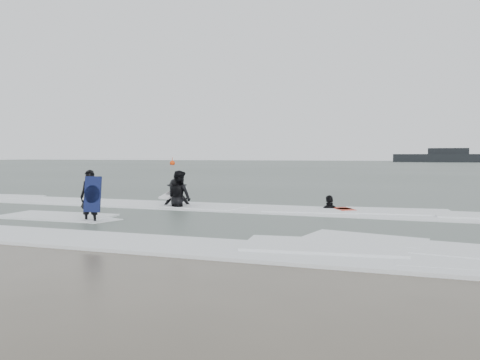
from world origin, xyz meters
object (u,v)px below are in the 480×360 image
(surfer_wading, at_px, (180,209))
(vessel_horizon, at_px, (448,157))
(surfer_breaker, at_px, (177,208))
(surfer_right_near, at_px, (330,211))
(surfer_centre, at_px, (91,224))
(buoy, at_px, (172,163))

(surfer_wading, xyz_separation_m, vessel_horizon, (18.27, 125.69, 1.45))
(surfer_breaker, height_order, vessel_horizon, vessel_horizon)
(surfer_wading, relative_size, surfer_right_near, 1.13)
(surfer_centre, height_order, surfer_wading, surfer_wading)
(surfer_wading, height_order, vessel_horizon, vessel_horizon)
(buoy, distance_m, vessel_horizon, 79.53)
(surfer_right_near, bearing_deg, surfer_breaker, -19.86)
(surfer_breaker, bearing_deg, surfer_wading, -80.52)
(surfer_centre, distance_m, surfer_breaker, 4.40)
(vessel_horizon, bearing_deg, buoy, -132.87)
(buoy, bearing_deg, surfer_wading, -62.00)
(surfer_centre, relative_size, surfer_wading, 0.79)
(surfer_wading, bearing_deg, surfer_breaker, -26.93)
(surfer_wading, bearing_deg, surfer_right_near, -139.99)
(surfer_right_near, bearing_deg, buoy, -85.93)
(surfer_right_near, distance_m, vessel_horizon, 125.21)
(buoy, relative_size, vessel_horizon, 0.06)
(surfer_wading, xyz_separation_m, surfer_breaker, (-0.33, 0.45, 0.00))
(surfer_wading, height_order, surfer_breaker, surfer_wading)
(surfer_centre, height_order, surfer_breaker, surfer_breaker)
(surfer_wading, distance_m, buoy, 76.33)
(surfer_centre, distance_m, buoy, 79.49)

